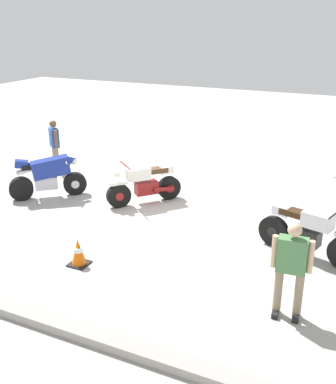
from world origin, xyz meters
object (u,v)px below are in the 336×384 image
object	(u,v)px
motorcycle_cream_vintage	(145,185)
traffic_cone	(78,252)
motorcycle_silver_cruiser	(308,232)
person_in_green_shirt	(291,265)
person_in_blue_shirt	(55,143)
motorcycle_blue_sportbike	(48,175)

from	to	relation	value
motorcycle_cream_vintage	traffic_cone	world-z (taller)	motorcycle_cream_vintage
motorcycle_silver_cruiser	person_in_green_shirt	size ratio (longest dim) A/B	1.29
person_in_blue_shirt	traffic_cone	xyz separation A→B (m)	(-3.90, 4.36, -0.62)
motorcycle_silver_cruiser	motorcycle_blue_sportbike	world-z (taller)	motorcycle_blue_sportbike
person_in_green_shirt	traffic_cone	bearing A→B (deg)	-93.91
person_in_green_shirt	traffic_cone	distance (m)	3.92
motorcycle_blue_sportbike	motorcycle_silver_cruiser	bearing A→B (deg)	-45.45
traffic_cone	motorcycle_silver_cruiser	bearing A→B (deg)	-150.74
motorcycle_silver_cruiser	motorcycle_cream_vintage	xyz separation A→B (m)	(4.14, -1.13, -0.03)
motorcycle_silver_cruiser	motorcycle_blue_sportbike	distance (m)	6.59
motorcycle_silver_cruiser	person_in_blue_shirt	world-z (taller)	person_in_blue_shirt
motorcycle_silver_cruiser	person_in_blue_shirt	distance (m)	8.05
motorcycle_blue_sportbike	motorcycle_cream_vintage	size ratio (longest dim) A/B	1.00
motorcycle_silver_cruiser	person_in_green_shirt	xyz separation A→B (m)	(-0.05, 2.07, 0.37)
motorcycle_silver_cruiser	traffic_cone	bearing A→B (deg)	-135.13
person_in_blue_shirt	person_in_green_shirt	size ratio (longest dim) A/B	0.99
person_in_green_shirt	motorcycle_blue_sportbike	bearing A→B (deg)	-115.72
motorcycle_blue_sportbike	person_in_green_shirt	size ratio (longest dim) A/B	1.00
motorcycle_silver_cruiser	person_in_blue_shirt	size ratio (longest dim) A/B	1.30
motorcycle_cream_vintage	person_in_green_shirt	xyz separation A→B (m)	(-4.18, 3.20, 0.40)
person_in_blue_shirt	person_in_green_shirt	bearing A→B (deg)	101.44
person_in_blue_shirt	person_in_green_shirt	world-z (taller)	person_in_green_shirt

